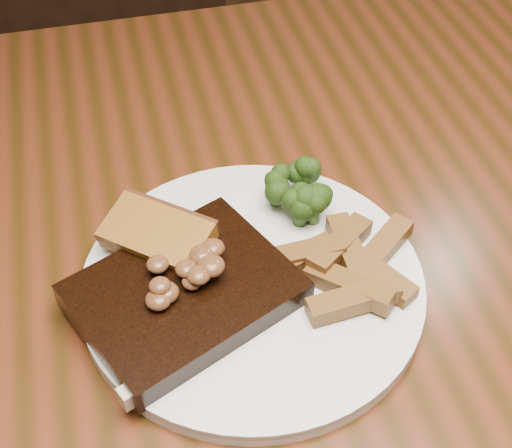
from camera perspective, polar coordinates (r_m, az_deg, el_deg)
The scene contains 9 objects.
dining_table at distance 0.78m, azimuth 0.50°, elevation -5.41°, with size 1.60×0.90×0.75m.
chair_far at distance 1.40m, azimuth -12.70°, elevation 11.72°, with size 0.48×0.48×0.92m.
plate at distance 0.66m, azimuth -0.28°, elevation -4.90°, with size 0.31×0.31×0.01m, color white.
steak at distance 0.63m, azimuth -5.75°, elevation -5.60°, with size 0.18×0.14×0.03m, color black.
steak_bone at distance 0.60m, azimuth -4.65°, elevation -10.42°, with size 0.14×0.01×0.02m, color #BEAE93.
mushroom_pile at distance 0.61m, azimuth -5.58°, elevation -3.86°, with size 0.07×0.07×0.03m, color brown, non-canonical shape.
garlic_bread at distance 0.67m, azimuth -7.76°, elevation -2.04°, with size 0.10×0.05×0.02m, color #9A601C.
potato_wedges at distance 0.66m, azimuth 6.50°, elevation -2.69°, with size 0.11×0.11×0.02m, color brown, non-canonical shape.
broccoli_cluster at distance 0.71m, azimuth 3.72°, elevation 2.74°, with size 0.08×0.08×0.04m, color #1F3D0E, non-canonical shape.
Camera 1 is at (-0.13, -0.47, 1.26)m, focal length 50.00 mm.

